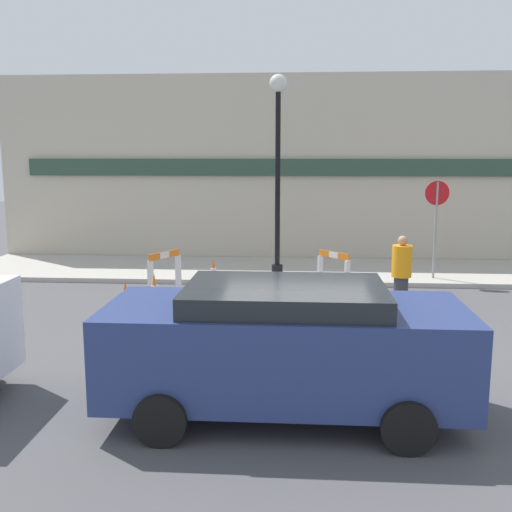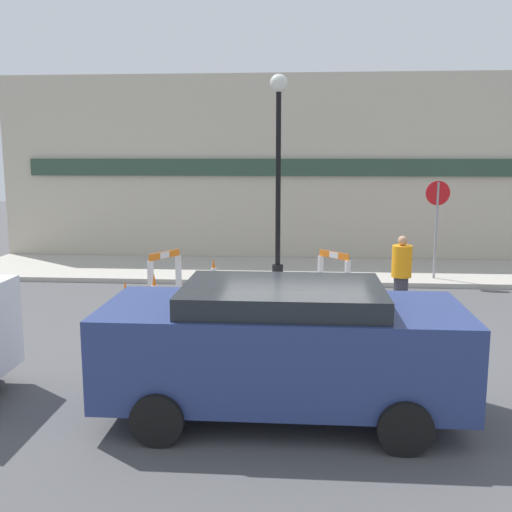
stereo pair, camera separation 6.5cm
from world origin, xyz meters
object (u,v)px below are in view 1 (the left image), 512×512
at_px(streetlamp_post, 278,147).
at_px(parked_car_1, 285,342).
at_px(person_worker, 401,273).
at_px(stop_sign, 436,214).

relative_size(streetlamp_post, parked_car_1, 1.16).
bearing_deg(person_worker, stop_sign, -106.54).
bearing_deg(stop_sign, parked_car_1, 61.42).
xyz_separation_m(streetlamp_post, parked_car_1, (0.38, -8.25, -2.42)).
distance_m(streetlamp_post, person_worker, 4.91).
bearing_deg(streetlamp_post, parked_car_1, -87.34).
height_order(streetlamp_post, parked_car_1, streetlamp_post).
distance_m(stop_sign, parked_car_1, 8.80).
relative_size(stop_sign, person_worker, 1.53).
relative_size(streetlamp_post, person_worker, 3.16).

